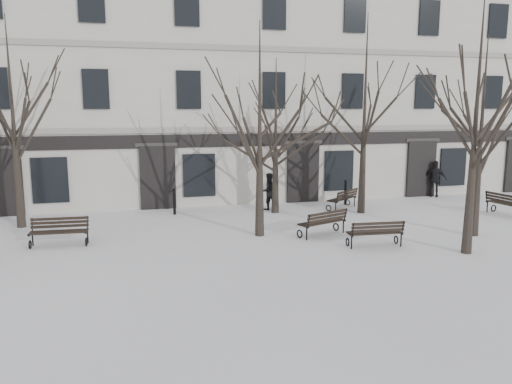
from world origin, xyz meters
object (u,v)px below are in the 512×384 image
object	(u,v)px
bench_5	(508,204)
bench_1	(323,222)
bench_3	(59,231)
bench_4	(343,198)
tree_2	(477,97)
tree_3	(482,114)
bench_2	(375,232)
tree_1	(260,104)

from	to	relation	value
bench_5	bench_1	bearing A→B (deg)	87.52
bench_3	bench_4	world-z (taller)	bench_3
bench_4	tree_2	bearing A→B (deg)	61.18
bench_4	bench_5	bearing A→B (deg)	116.66
bench_1	bench_3	distance (m)	9.20
tree_3	bench_3	size ratio (longest dim) A/B	3.68
bench_2	bench_4	distance (m)	6.37
tree_2	bench_5	bearing A→B (deg)	39.52
tree_1	bench_2	distance (m)	5.93
bench_1	bench_2	world-z (taller)	bench_1
bench_1	bench_2	distance (m)	2.15
bench_2	bench_5	xyz separation A→B (m)	(7.77, 2.99, 0.04)
tree_3	bench_4	xyz separation A→B (m)	(-2.67, 5.62, -3.91)
tree_1	bench_4	world-z (taller)	tree_1
bench_2	bench_4	xyz separation A→B (m)	(1.57, 6.17, -0.01)
bench_1	bench_3	bearing A→B (deg)	-27.48
bench_1	bench_5	bearing A→B (deg)	165.85
tree_1	bench_3	size ratio (longest dim) A/B	3.95
tree_3	bench_2	world-z (taller)	tree_3
bench_5	bench_2	bearing A→B (deg)	101.10
bench_3	bench_5	xyz separation A→B (m)	(18.05, 0.22, 0.03)
bench_1	bench_2	xyz separation A→B (m)	(1.13, -1.82, -0.02)
bench_2	bench_4	size ratio (longest dim) A/B	1.04
tree_2	tree_3	xyz separation A→B (m)	(1.70, 1.88, -0.53)
bench_1	bench_5	distance (m)	8.98
bench_2	bench_3	size ratio (longest dim) A/B	0.99
tree_1	bench_5	distance (m)	11.92
tree_1	bench_2	bearing A→B (deg)	-35.72
tree_2	tree_3	world-z (taller)	tree_2
bench_3	bench_5	distance (m)	18.05
bench_3	bench_5	size ratio (longest dim) A/B	0.93
tree_1	bench_2	xyz separation A→B (m)	(3.37, -2.43, -4.23)
bench_1	tree_3	bearing A→B (deg)	145.05
bench_1	bench_3	world-z (taller)	bench_1
tree_3	bench_1	world-z (taller)	tree_3
tree_2	bench_4	size ratio (longest dim) A/B	4.34
tree_1	bench_1	bearing A→B (deg)	-15.07
bench_3	bench_5	bearing A→B (deg)	3.64
tree_2	bench_3	bearing A→B (deg)	162.25
tree_3	bench_1	size ratio (longest dim) A/B	3.52
tree_2	bench_1	size ratio (longest dim) A/B	3.94
tree_1	bench_4	distance (m)	7.51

